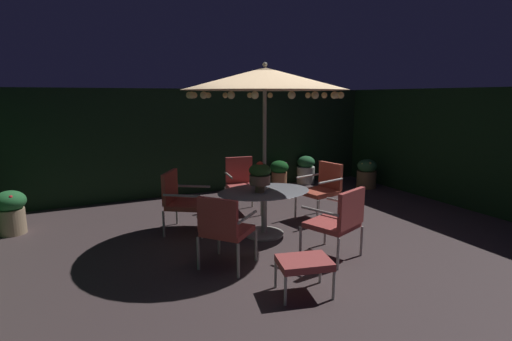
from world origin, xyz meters
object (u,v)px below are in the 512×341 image
Objects in this scene: patio_chair_south at (323,187)px; ottoman_footrest at (304,264)px; patio_umbrella at (265,79)px; centerpiece_planter at (260,174)px; potted_plant_back_right at (306,170)px; patio_chair_northeast at (181,198)px; potted_plant_left_near at (279,173)px; patio_chair_north at (241,181)px; patio_chair_southeast at (339,219)px; patio_chair_east at (224,226)px; potted_plant_right_far at (11,210)px; potted_plant_front_corner at (367,173)px; patio_dining_table at (264,201)px.

ottoman_footrest is at bearing -129.12° from patio_chair_south.
centerpiece_planter is (-0.11, -0.06, -1.39)m from patio_umbrella.
patio_umbrella is 3.82× the size of potted_plant_back_right.
patio_chair_northeast is 3.42m from potted_plant_left_near.
centerpiece_planter reaches higher than patio_chair_south.
patio_chair_north reaches higher than potted_plant_left_near.
patio_chair_south is (0.81, 1.52, 0.03)m from patio_chair_southeast.
patio_umbrella reaches higher than potted_plant_left_near.
ottoman_footrest is at bearing -74.74° from patio_chair_northeast.
patio_umbrella is at bearing 41.14° from patio_chair_east.
patio_chair_north is 1.52m from patio_chair_south.
potted_plant_right_far is 1.07× the size of potted_plant_left_near.
patio_umbrella reaches higher than patio_chair_southeast.
potted_plant_back_right is at bearing 9.73° from potted_plant_right_far.
patio_chair_south reaches higher than potted_plant_right_far.
patio_chair_northeast reaches higher than potted_plant_front_corner.
potted_plant_left_near is (1.53, 1.32, -0.22)m from patio_chair_north.
patio_chair_northeast is 1.49× the size of potted_plant_left_near.
patio_dining_table is 3.14× the size of centerpiece_planter.
potted_plant_left_near is at bearing 57.00° from patio_dining_table.
patio_chair_northeast is 1.41× the size of potted_plant_back_right.
potted_plant_right_far is (-4.05, 2.96, -0.17)m from patio_chair_southeast.
patio_chair_southeast is at bearing 33.25° from ottoman_footrest.
patio_chair_southeast is 4.51m from potted_plant_back_right.
potted_plant_right_far is at bearing 163.50° from patio_chair_south.
patio_chair_northeast reaches higher than potted_plant_back_right.
patio_chair_south is 2.79m from potted_plant_back_right.
potted_plant_front_corner is (3.11, 3.01, -0.21)m from patio_chair_southeast.
patio_chair_east is 5.30m from potted_plant_front_corner.
potted_plant_left_near is at bearing 34.14° from patio_chair_northeast.
potted_plant_front_corner is (3.42, 0.46, -0.24)m from patio_chair_north.
centerpiece_planter is 3.31m from potted_plant_left_near.
patio_dining_table reaches higher than potted_plant_back_right.
centerpiece_planter reaches higher than patio_chair_east.
potted_plant_back_right is (2.05, 4.01, -0.21)m from patio_chair_southeast.
patio_dining_table is at bearing -25.75° from potted_plant_right_far.
patio_chair_northeast is at bearing -22.37° from potted_plant_right_far.
patio_chair_southeast is 1.10m from ottoman_footrest.
potted_plant_left_near is (5.28, 0.91, -0.02)m from potted_plant_right_far.
patio_umbrella is 4.06× the size of ottoman_footrest.
centerpiece_planter is at bearing -123.97° from potted_plant_left_near.
ottoman_footrest is at bearing -138.12° from potted_plant_front_corner.
centerpiece_planter is at bearing -149.20° from patio_dining_table.
patio_chair_south is (2.28, 1.15, 0.02)m from patio_chair_east.
patio_chair_east is at bearing -138.86° from patio_umbrella.
potted_plant_right_far is at bearing -170.23° from potted_plant_left_near.
patio_chair_east is 5.07m from potted_plant_back_right.
potted_plant_back_right is at bearing 9.49° from potted_plant_left_near.
patio_chair_southeast is (1.60, -1.95, 0.01)m from patio_chair_northeast.
patio_chair_southeast is 1.50× the size of ottoman_footrest.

